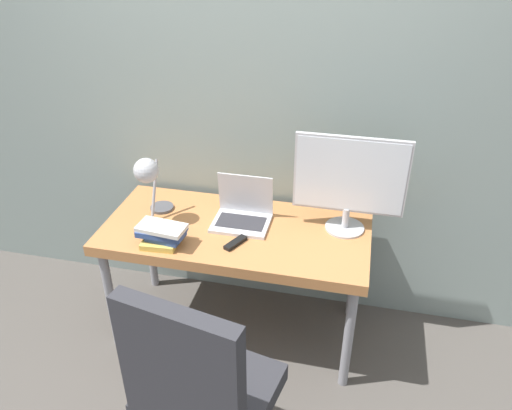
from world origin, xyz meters
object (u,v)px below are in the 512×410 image
at_px(desk_lamp, 148,175).
at_px(office_chair, 199,387).
at_px(monitor, 350,180).
at_px(laptop, 243,213).
at_px(book_stack, 162,234).

distance_m(desk_lamp, office_chair, 1.14).
height_order(monitor, desk_lamp, monitor).
xyz_separation_m(laptop, office_chair, (0.08, -1.01, -0.16)).
bearing_deg(office_chair, desk_lamp, 121.32).
bearing_deg(book_stack, office_chair, -59.51).
height_order(monitor, book_stack, monitor).
relative_size(monitor, desk_lamp, 1.51).
distance_m(laptop, monitor, 0.60).
distance_m(monitor, office_chair, 1.23).
xyz_separation_m(laptop, monitor, (0.55, 0.05, 0.24)).
bearing_deg(laptop, monitor, 5.71).
xyz_separation_m(desk_lamp, book_stack, (0.14, -0.20, -0.22)).
xyz_separation_m(desk_lamp, office_chair, (0.56, -0.92, -0.39)).
bearing_deg(book_stack, laptop, 40.62).
bearing_deg(laptop, office_chair, -85.50).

